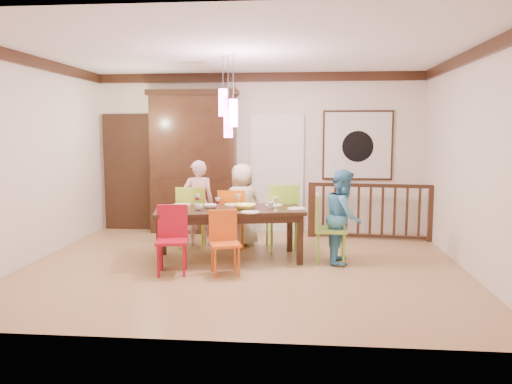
# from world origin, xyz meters

# --- Properties ---
(floor) EXTENTS (6.00, 6.00, 0.00)m
(floor) POSITION_xyz_m (0.00, 0.00, 0.00)
(floor) COLOR #A88651
(floor) RESTS_ON ground
(ceiling) EXTENTS (6.00, 6.00, 0.00)m
(ceiling) POSITION_xyz_m (0.00, 0.00, 2.90)
(ceiling) COLOR white
(ceiling) RESTS_ON wall_back
(wall_back) EXTENTS (6.00, 0.00, 6.00)m
(wall_back) POSITION_xyz_m (0.00, 2.50, 1.45)
(wall_back) COLOR beige
(wall_back) RESTS_ON floor
(wall_left) EXTENTS (0.00, 5.00, 5.00)m
(wall_left) POSITION_xyz_m (-3.00, 0.00, 1.45)
(wall_left) COLOR beige
(wall_left) RESTS_ON floor
(wall_right) EXTENTS (0.00, 5.00, 5.00)m
(wall_right) POSITION_xyz_m (3.00, 0.00, 1.45)
(wall_right) COLOR beige
(wall_right) RESTS_ON floor
(crown_molding) EXTENTS (6.00, 5.00, 0.16)m
(crown_molding) POSITION_xyz_m (0.00, 0.00, 2.82)
(crown_molding) COLOR black
(crown_molding) RESTS_ON wall_back
(panel_door) EXTENTS (1.04, 0.07, 2.24)m
(panel_door) POSITION_xyz_m (-2.40, 2.45, 1.05)
(panel_door) COLOR black
(panel_door) RESTS_ON wall_back
(white_doorway) EXTENTS (0.97, 0.05, 2.22)m
(white_doorway) POSITION_xyz_m (0.35, 2.46, 1.05)
(white_doorway) COLOR silver
(white_doorway) RESTS_ON wall_back
(painting) EXTENTS (1.25, 0.06, 1.25)m
(painting) POSITION_xyz_m (1.80, 2.46, 1.60)
(painting) COLOR black
(painting) RESTS_ON wall_back
(pendant_cluster) EXTENTS (0.27, 0.21, 1.14)m
(pendant_cluster) POSITION_xyz_m (-0.23, 0.33, 2.11)
(pendant_cluster) COLOR #FF4CB9
(pendant_cluster) RESTS_ON ceiling
(dining_table) EXTENTS (2.23, 1.35, 0.75)m
(dining_table) POSITION_xyz_m (-0.23, 0.33, 0.67)
(dining_table) COLOR black
(dining_table) RESTS_ON floor
(chair_far_left) EXTENTS (0.49, 0.49, 0.99)m
(chair_far_left) POSITION_xyz_m (-0.93, 1.04, 0.57)
(chair_far_left) COLOR #A6CC2D
(chair_far_left) RESTS_ON floor
(chair_far_mid) EXTENTS (0.43, 0.43, 0.94)m
(chair_far_mid) POSITION_xyz_m (-0.28, 1.09, 0.54)
(chair_far_mid) COLOR #D75B0C
(chair_far_mid) RESTS_ON floor
(chair_far_right) EXTENTS (0.57, 0.57, 1.04)m
(chair_far_right) POSITION_xyz_m (0.49, 1.06, 0.59)
(chair_far_right) COLOR #85C630
(chair_far_right) RESTS_ON floor
(chair_near_left) EXTENTS (0.46, 0.46, 0.89)m
(chair_near_left) POSITION_xyz_m (-0.87, -0.46, 0.51)
(chair_near_left) COLOR #AB0C21
(chair_near_left) RESTS_ON floor
(chair_near_mid) EXTENTS (0.47, 0.47, 0.82)m
(chair_near_mid) POSITION_xyz_m (-0.18, -0.43, 0.47)
(chair_near_mid) COLOR #D35414
(chair_near_mid) RESTS_ON floor
(chair_end_right) EXTENTS (0.46, 0.46, 0.98)m
(chair_end_right) POSITION_xyz_m (1.22, 0.29, 0.56)
(chair_end_right) COLOR #84B337
(chair_end_right) RESTS_ON floor
(china_hutch) EXTENTS (1.64, 0.46, 2.59)m
(china_hutch) POSITION_xyz_m (-1.17, 2.30, 1.30)
(china_hutch) COLOR black
(china_hutch) RESTS_ON floor
(balustrade) EXTENTS (2.15, 0.31, 0.96)m
(balustrade) POSITION_xyz_m (1.99, 1.95, 0.50)
(balustrade) COLOR black
(balustrade) RESTS_ON floor
(person_far_left) EXTENTS (0.57, 0.45, 1.39)m
(person_far_left) POSITION_xyz_m (-0.86, 1.22, 0.69)
(person_far_left) COLOR #FBBFCB
(person_far_left) RESTS_ON floor
(person_far_mid) EXTENTS (0.78, 0.71, 1.34)m
(person_far_mid) POSITION_xyz_m (-0.15, 1.21, 0.67)
(person_far_mid) COLOR beige
(person_far_mid) RESTS_ON floor
(person_end_right) EXTENTS (0.58, 0.70, 1.32)m
(person_end_right) POSITION_xyz_m (1.39, 0.33, 0.66)
(person_end_right) COLOR #4492BF
(person_end_right) RESTS_ON floor
(serving_bowl) EXTENTS (0.33, 0.33, 0.08)m
(serving_bowl) POSITION_xyz_m (0.01, 0.26, 0.79)
(serving_bowl) COLOR #D5D73D
(serving_bowl) RESTS_ON dining_table
(small_bowl) EXTENTS (0.23, 0.23, 0.06)m
(small_bowl) POSITION_xyz_m (-0.50, 0.32, 0.78)
(small_bowl) COLOR white
(small_bowl) RESTS_ON dining_table
(cup_left) EXTENTS (0.14, 0.14, 0.09)m
(cup_left) POSITION_xyz_m (-0.63, 0.12, 0.80)
(cup_left) COLOR silver
(cup_left) RESTS_ON dining_table
(cup_right) EXTENTS (0.12, 0.12, 0.09)m
(cup_right) POSITION_xyz_m (0.36, 0.41, 0.79)
(cup_right) COLOR silver
(cup_right) RESTS_ON dining_table
(plate_far_left) EXTENTS (0.26, 0.26, 0.01)m
(plate_far_left) POSITION_xyz_m (-0.99, 0.60, 0.76)
(plate_far_left) COLOR white
(plate_far_left) RESTS_ON dining_table
(plate_far_mid) EXTENTS (0.26, 0.26, 0.01)m
(plate_far_mid) POSITION_xyz_m (-0.21, 0.64, 0.76)
(plate_far_mid) COLOR white
(plate_far_mid) RESTS_ON dining_table
(plate_far_right) EXTENTS (0.26, 0.26, 0.01)m
(plate_far_right) POSITION_xyz_m (0.40, 0.66, 0.76)
(plate_far_right) COLOR white
(plate_far_right) RESTS_ON dining_table
(plate_near_left) EXTENTS (0.26, 0.26, 0.01)m
(plate_near_left) POSITION_xyz_m (-0.94, 0.00, 0.76)
(plate_near_left) COLOR white
(plate_near_left) RESTS_ON dining_table
(plate_near_mid) EXTENTS (0.26, 0.26, 0.01)m
(plate_near_mid) POSITION_xyz_m (0.11, -0.02, 0.76)
(plate_near_mid) COLOR white
(plate_near_mid) RESTS_ON dining_table
(plate_end_right) EXTENTS (0.26, 0.26, 0.01)m
(plate_end_right) POSITION_xyz_m (0.73, 0.35, 0.76)
(plate_end_right) COLOR white
(plate_end_right) RESTS_ON dining_table
(wine_glass_a) EXTENTS (0.08, 0.08, 0.19)m
(wine_glass_a) POSITION_xyz_m (-0.71, 0.43, 0.84)
(wine_glass_a) COLOR #590C19
(wine_glass_a) RESTS_ON dining_table
(wine_glass_b) EXTENTS (0.08, 0.08, 0.19)m
(wine_glass_b) POSITION_xyz_m (-0.12, 0.49, 0.84)
(wine_glass_b) COLOR silver
(wine_glass_b) RESTS_ON dining_table
(wine_glass_c) EXTENTS (0.08, 0.08, 0.19)m
(wine_glass_c) POSITION_xyz_m (-0.35, 0.06, 0.84)
(wine_glass_c) COLOR #590C19
(wine_glass_c) RESTS_ON dining_table
(wine_glass_d) EXTENTS (0.08, 0.08, 0.19)m
(wine_glass_d) POSITION_xyz_m (0.45, 0.15, 0.84)
(wine_glass_d) COLOR silver
(wine_glass_d) RESTS_ON dining_table
(napkin) EXTENTS (0.18, 0.14, 0.01)m
(napkin) POSITION_xyz_m (-0.21, -0.08, 0.76)
(napkin) COLOR #D83359
(napkin) RESTS_ON dining_table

